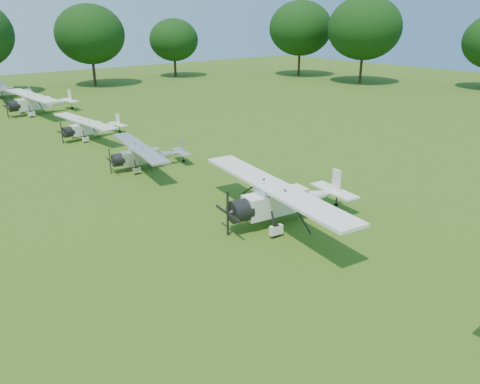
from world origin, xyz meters
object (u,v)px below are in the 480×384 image
object	(u,v)px
aircraft_3	(284,197)
aircraft_5	(90,126)
aircraft_6	(39,101)
aircraft_4	(146,154)
aircraft_7	(5,90)

from	to	relation	value
aircraft_3	aircraft_5	xyz separation A→B (m)	(-0.85, 24.38, -0.31)
aircraft_3	aircraft_5	world-z (taller)	aircraft_3
aircraft_5	aircraft_6	size ratio (longest dim) A/B	0.78
aircraft_4	aircraft_7	distance (m)	39.34
aircraft_4	aircraft_5	distance (m)	11.17
aircraft_3	aircraft_5	distance (m)	24.40
aircraft_5	aircraft_7	size ratio (longest dim) A/B	0.97
aircraft_3	aircraft_6	world-z (taller)	aircraft_6
aircraft_4	aircraft_7	size ratio (longest dim) A/B	0.96
aircraft_5	aircraft_7	xyz separation A→B (m)	(-0.29, 28.18, 0.03)
aircraft_3	aircraft_4	bearing A→B (deg)	103.68
aircraft_3	aircraft_7	distance (m)	52.57
aircraft_5	aircraft_6	bearing A→B (deg)	84.40
aircraft_4	aircraft_7	world-z (taller)	aircraft_7
aircraft_3	aircraft_5	size ratio (longest dim) A/B	1.28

